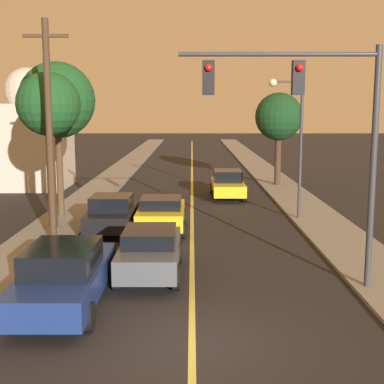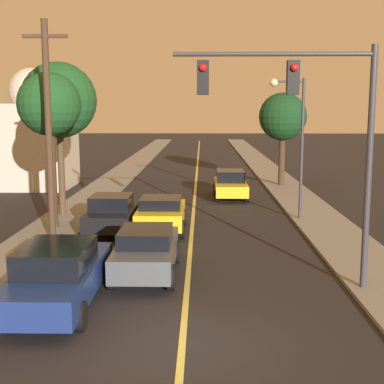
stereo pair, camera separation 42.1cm
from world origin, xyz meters
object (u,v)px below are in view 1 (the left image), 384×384
(car_near_lane_front, at_px, (150,250))
(car_outer_lane_second, at_px, (112,214))
(utility_pole_left, at_px, (49,130))
(car_outer_lane_front, at_px, (65,275))
(tree_left_far, at_px, (57,101))
(traffic_signal_mast, at_px, (313,116))
(streetlamp_right, at_px, (293,128))
(domed_building_left, at_px, (30,137))
(car_near_lane_second, at_px, (161,213))
(car_far_oncoming, at_px, (228,184))
(tree_left_near, at_px, (49,106))
(tree_right_near, at_px, (279,117))

(car_near_lane_front, xyz_separation_m, car_outer_lane_second, (-2.00, 5.66, 0.01))
(car_near_lane_front, height_order, utility_pole_left, utility_pole_left)
(car_outer_lane_front, relative_size, tree_left_far, 0.73)
(car_near_lane_front, bearing_deg, traffic_signal_mast, -16.22)
(streetlamp_right, bearing_deg, utility_pole_left, -154.04)
(car_outer_lane_front, distance_m, domed_building_left, 22.41)
(car_near_lane_front, distance_m, tree_left_far, 11.17)
(traffic_signal_mast, distance_m, tree_left_far, 13.93)
(car_near_lane_second, relative_size, domed_building_left, 0.51)
(car_outer_lane_second, bearing_deg, domed_building_left, 118.98)
(car_far_oncoming, distance_m, tree_left_far, 10.97)
(utility_pole_left, bearing_deg, tree_left_near, 104.72)
(car_far_oncoming, bearing_deg, car_outer_lane_front, 72.70)
(car_near_lane_second, height_order, car_outer_lane_second, car_outer_lane_second)
(car_outer_lane_second, xyz_separation_m, tree_left_near, (-2.60, 0.64, 4.36))
(utility_pole_left, relative_size, domed_building_left, 1.06)
(car_near_lane_second, xyz_separation_m, tree_left_far, (-4.90, 2.97, 4.65))
(tree_left_far, relative_size, domed_building_left, 0.93)
(car_outer_lane_second, distance_m, utility_pole_left, 4.51)
(streetlamp_right, xyz_separation_m, tree_left_near, (-10.40, -1.95, 0.97))
(car_outer_lane_front, height_order, utility_pole_left, utility_pole_left)
(car_far_oncoming, distance_m, tree_right_near, 6.91)
(car_near_lane_front, xyz_separation_m, traffic_signal_mast, (4.54, -1.32, 4.08))
(car_near_lane_second, height_order, car_outer_lane_front, car_outer_lane_front)
(car_near_lane_front, relative_size, car_far_oncoming, 0.99)
(streetlamp_right, bearing_deg, tree_left_far, 176.48)
(car_outer_lane_front, relative_size, tree_left_near, 0.80)
(car_far_oncoming, xyz_separation_m, tree_right_near, (3.58, 4.59, 3.72))
(streetlamp_right, distance_m, utility_pole_left, 10.76)
(car_outer_lane_second, height_order, car_far_oncoming, car_outer_lane_second)
(car_near_lane_second, distance_m, car_outer_lane_front, 8.78)
(tree_left_far, distance_m, domed_building_left, 10.69)
(tree_left_near, height_order, tree_left_far, tree_left_far)
(car_near_lane_second, bearing_deg, car_outer_lane_front, -103.19)
(tree_left_near, bearing_deg, car_near_lane_second, -4.45)
(utility_pole_left, xyz_separation_m, domed_building_left, (-5.24, 14.96, -1.02))
(car_near_lane_second, distance_m, tree_left_near, 6.37)
(traffic_signal_mast, relative_size, tree_left_far, 0.94)
(car_near_lane_second, height_order, utility_pole_left, utility_pole_left)
(car_near_lane_front, xyz_separation_m, utility_pole_left, (-3.88, 3.54, 3.53))
(car_near_lane_front, height_order, car_outer_lane_front, car_outer_lane_front)
(domed_building_left, bearing_deg, car_outer_lane_front, -71.38)
(car_far_oncoming, relative_size, tree_right_near, 0.74)
(domed_building_left, bearing_deg, car_far_oncoming, -17.87)
(car_outer_lane_second, bearing_deg, car_outer_lane_front, -90.00)
(traffic_signal_mast, height_order, domed_building_left, domed_building_left)
(car_near_lane_front, distance_m, car_near_lane_second, 5.94)
(tree_left_near, bearing_deg, car_outer_lane_second, -13.84)
(traffic_signal_mast, distance_m, domed_building_left, 24.12)
(tree_right_near, distance_m, domed_building_left, 16.07)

